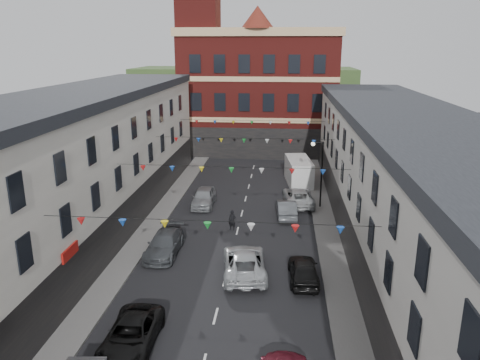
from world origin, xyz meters
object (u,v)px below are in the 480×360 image
(car_left_e, at_px, (204,197))
(pedestrian, at_px, (232,220))
(street_lamp, at_px, (319,165))
(car_right_f, at_px, (298,197))
(moving_car, at_px, (244,262))
(white_van, at_px, (299,171))
(car_left_d, at_px, (164,244))
(car_right_d, at_px, (304,270))
(car_left_c, at_px, (131,335))
(car_right_e, at_px, (286,208))

(car_left_e, bearing_deg, pedestrian, -60.90)
(street_lamp, relative_size, car_right_f, 1.10)
(street_lamp, relative_size, moving_car, 1.06)
(car_right_f, height_order, white_van, white_van)
(car_left_d, bearing_deg, moving_car, -22.80)
(car_left_e, relative_size, car_right_f, 0.86)
(street_lamp, height_order, car_right_d, street_lamp)
(car_left_d, height_order, car_left_e, car_left_e)
(car_left_c, bearing_deg, white_van, 72.38)
(street_lamp, bearing_deg, car_left_e, -178.25)
(street_lamp, xyz_separation_m, car_right_f, (-1.66, 0.77, -3.15))
(car_left_d, distance_m, car_right_e, 11.71)
(car_left_e, bearing_deg, car_right_f, 6.41)
(car_right_d, bearing_deg, moving_car, -12.16)
(car_left_d, relative_size, pedestrian, 3.18)
(moving_car, bearing_deg, car_right_e, -110.90)
(car_left_c, bearing_deg, car_right_f, 67.99)
(car_left_d, relative_size, white_van, 0.87)
(car_right_f, relative_size, moving_car, 0.96)
(street_lamp, xyz_separation_m, moving_car, (-5.41, -13.03, -3.12))
(white_van, bearing_deg, car_right_d, -97.64)
(car_left_c, xyz_separation_m, car_right_f, (8.49, 21.82, 0.07))
(car_right_f, bearing_deg, pedestrian, 46.67)
(car_right_d, relative_size, car_right_e, 0.99)
(street_lamp, bearing_deg, car_right_d, -97.26)
(car_left_c, height_order, car_right_f, car_right_f)
(car_right_f, xyz_separation_m, pedestrian, (-5.32, -6.58, 0.04))
(car_left_d, relative_size, moving_car, 0.90)
(car_right_f, height_order, pedestrian, pedestrian)
(moving_car, relative_size, white_van, 0.96)
(car_left_e, relative_size, pedestrian, 2.94)
(car_right_d, bearing_deg, car_left_c, 38.91)
(car_right_d, relative_size, pedestrian, 2.69)
(car_right_d, xyz_separation_m, moving_car, (-3.67, 0.63, 0.05))
(street_lamp, height_order, car_left_d, street_lamp)
(car_left_c, relative_size, white_van, 0.85)
(car_right_e, bearing_deg, car_left_d, 39.86)
(car_left_d, relative_size, car_right_d, 1.18)
(car_right_d, bearing_deg, street_lamp, -99.62)
(car_right_e, xyz_separation_m, moving_car, (-2.65, -10.60, 0.07))
(pedestrian, bearing_deg, car_left_e, 135.97)
(car_left_d, xyz_separation_m, white_van, (9.71, 18.19, 0.56))
(car_left_d, height_order, white_van, white_van)
(car_left_e, height_order, white_van, white_van)
(car_left_e, bearing_deg, car_left_c, -90.88)
(street_lamp, relative_size, car_right_d, 1.39)
(moving_car, bearing_deg, car_right_d, 163.34)
(car_right_f, bearing_deg, car_right_d, 85.30)
(street_lamp, relative_size, pedestrian, 3.74)
(car_left_e, bearing_deg, car_right_d, -58.68)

